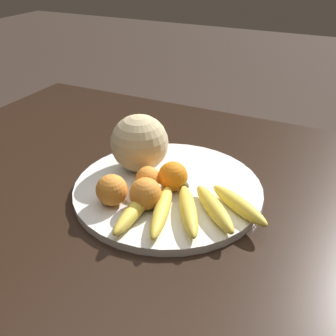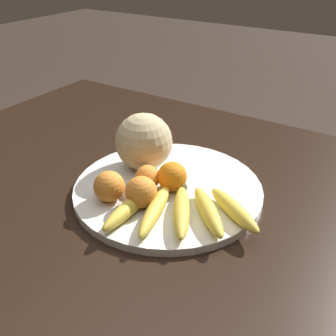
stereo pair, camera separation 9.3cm
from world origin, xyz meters
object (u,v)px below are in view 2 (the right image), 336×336
Objects in this scene: fruit_bowl at (168,189)px; melon at (144,142)px; kitchen_table at (168,213)px; orange_front_left at (147,177)px; produce_tag at (130,196)px; orange_front_right at (141,192)px; orange_back_left at (172,177)px; orange_mid_center at (109,186)px; banana_bunch at (182,209)px.

melon reaches higher than fruit_bowl.
melon is at bearing 167.74° from kitchen_table.
produce_tag is at bearing -103.45° from orange_front_left.
kitchen_table is at bearing 107.13° from produce_tag.
kitchen_table is 0.19m from orange_front_right.
kitchen_table is 0.15m from orange_back_left.
orange_front_left is 0.06m from orange_back_left.
orange_front_right is at bearing -65.53° from orange_front_left.
orange_back_left reaches higher than produce_tag.
orange_front_left is (0.07, -0.08, -0.04)m from melon.
produce_tag is at bearing 45.51° from orange_mid_center.
melon is at bearing 156.35° from orange_back_left.
kitchen_table is 22.23× the size of orange_back_left.
orange_front_right is (0.01, -0.13, 0.14)m from kitchen_table.
banana_bunch is at bearing -22.11° from orange_front_left.
produce_tag is (0.03, 0.03, -0.03)m from orange_mid_center.
kitchen_table is at bearing -166.56° from banana_bunch.
orange_mid_center is 0.06m from produce_tag.
orange_mid_center is (-0.06, -0.15, 0.14)m from kitchen_table.
orange_front_right reaches higher than produce_tag.
orange_mid_center is at bearing -108.93° from banana_bunch.
orange_front_right is 0.81× the size of produce_tag.
kitchen_table is 26.30× the size of orange_front_left.
kitchen_table is 5.28× the size of banana_bunch.
orange_front_left reaches higher than fruit_bowl.
fruit_bowl is at bearing 93.37° from produce_tag.
fruit_bowl is 0.10m from produce_tag.
orange_mid_center is 0.15m from orange_back_left.
orange_front_right is at bearing 15.12° from produce_tag.
kitchen_table is at bearing 66.81° from orange_mid_center.
melon is 0.24m from banana_bunch.
melon reaches higher than kitchen_table.
orange_front_left is 0.67× the size of produce_tag.
orange_mid_center is (-0.17, -0.03, 0.02)m from banana_bunch.
orange_front_right is 1.02× the size of orange_back_left.
orange_front_left is at bearing 114.47° from orange_front_right.
orange_mid_center and orange_back_left have the same top height.
orange_mid_center is (-0.05, -0.09, 0.01)m from orange_front_left.
orange_mid_center reaches higher than banana_bunch.
kitchen_table is 0.20m from melon.
kitchen_table is at bearing 95.38° from orange_front_right.
melon is 2.06× the size of orange_mid_center.
orange_back_left reaches higher than banana_bunch.
banana_bunch is 3.36× the size of produce_tag.
orange_front_left is 0.85× the size of orange_back_left.
produce_tag is (-0.05, -0.09, 0.01)m from fruit_bowl.
banana_bunch is 4.21× the size of orange_back_left.
melon is at bearing -154.60° from banana_bunch.
orange_mid_center is 1.01× the size of orange_back_left.
banana_bunch is 4.98× the size of orange_front_left.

